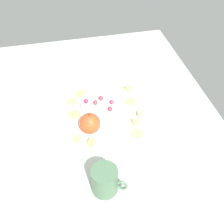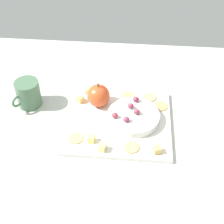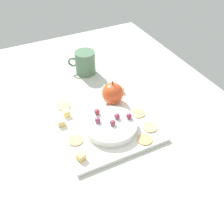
# 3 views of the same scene
# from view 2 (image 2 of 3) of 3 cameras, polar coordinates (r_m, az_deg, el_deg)

# --- Properties ---
(table) EXTENTS (1.24, 0.90, 0.05)m
(table) POSITION_cam_2_polar(r_m,az_deg,el_deg) (1.06, -0.27, -1.90)
(table) COLOR #B2B6AB
(table) RESTS_ON ground
(platter) EXTENTS (0.32, 0.30, 0.01)m
(platter) POSITION_cam_2_polar(r_m,az_deg,el_deg) (1.02, 1.15, -1.72)
(platter) COLOR silver
(platter) RESTS_ON table
(serving_dish) EXTENTS (0.16, 0.16, 0.02)m
(serving_dish) POSITION_cam_2_polar(r_m,az_deg,el_deg) (1.01, 3.76, -0.85)
(serving_dish) COLOR white
(serving_dish) RESTS_ON platter
(apple_whole) EXTENTS (0.07, 0.07, 0.07)m
(apple_whole) POSITION_cam_2_polar(r_m,az_deg,el_deg) (1.05, -2.40, 2.90)
(apple_whole) COLOR #D14B23
(apple_whole) RESTS_ON platter
(apple_stem) EXTENTS (0.01, 0.01, 0.01)m
(apple_stem) POSITION_cam_2_polar(r_m,az_deg,el_deg) (1.02, -2.47, 4.74)
(apple_stem) COLOR brown
(apple_stem) RESTS_ON apple_whole
(cheese_cube_0) EXTENTS (0.03, 0.03, 0.02)m
(cheese_cube_0) POSITION_cam_2_polar(r_m,az_deg,el_deg) (0.93, 7.84, -6.58)
(cheese_cube_0) COLOR #EEC269
(cheese_cube_0) RESTS_ON platter
(cheese_cube_1) EXTENTS (0.03, 0.03, 0.02)m
(cheese_cube_1) POSITION_cam_2_polar(r_m,az_deg,el_deg) (0.93, -1.76, -6.23)
(cheese_cube_1) COLOR #E8CE78
(cheese_cube_1) RESTS_ON platter
(cheese_cube_2) EXTENTS (0.02, 0.02, 0.02)m
(cheese_cube_2) POSITION_cam_2_polar(r_m,az_deg,el_deg) (1.11, -4.12, 3.69)
(cheese_cube_2) COLOR #F1C86E
(cheese_cube_2) RESTS_ON platter
(cheese_cube_3) EXTENTS (0.02, 0.02, 0.02)m
(cheese_cube_3) POSITION_cam_2_polar(r_m,az_deg,el_deg) (0.95, -3.73, -4.75)
(cheese_cube_3) COLOR #E6D26E
(cheese_cube_3) RESTS_ON platter
(cheese_cube_4) EXTENTS (0.03, 0.03, 0.02)m
(cheese_cube_4) POSITION_cam_2_polar(r_m,az_deg,el_deg) (1.08, -5.68, 2.24)
(cheese_cube_4) COLOR #EED369
(cheese_cube_4) RESTS_ON platter
(cracker_0) EXTENTS (0.05, 0.05, 0.00)m
(cracker_0) POSITION_cam_2_polar(r_m,az_deg,el_deg) (0.94, 3.40, -6.19)
(cracker_0) COLOR tan
(cracker_0) RESTS_ON platter
(cracker_1) EXTENTS (0.05, 0.05, 0.00)m
(cracker_1) POSITION_cam_2_polar(r_m,az_deg,el_deg) (0.96, -6.43, -4.61)
(cracker_1) COLOR tan
(cracker_1) RESTS_ON platter
(cracker_2) EXTENTS (0.05, 0.05, 0.00)m
(cracker_2) POSITION_cam_2_polar(r_m,az_deg,el_deg) (1.07, 8.51, 1.02)
(cracker_2) COLOR tan
(cracker_2) RESTS_ON platter
(cracker_3) EXTENTS (0.05, 0.05, 0.00)m
(cracker_3) POSITION_cam_2_polar(r_m,az_deg,el_deg) (1.10, 6.56, 2.56)
(cracker_3) COLOR tan
(cracker_3) RESTS_ON platter
(cracker_4) EXTENTS (0.05, 0.05, 0.00)m
(cracker_4) POSITION_cam_2_polar(r_m,az_deg,el_deg) (1.10, 2.72, 2.82)
(cracker_4) COLOR tan
(cracker_4) RESTS_ON platter
(grape_0) EXTENTS (0.02, 0.02, 0.02)m
(grape_0) POSITION_cam_2_polar(r_m,az_deg,el_deg) (1.01, 3.30, 1.07)
(grape_0) COLOR #97374B
(grape_0) RESTS_ON serving_dish
(grape_1) EXTENTS (0.02, 0.02, 0.02)m
(grape_1) POSITION_cam_2_polar(r_m,az_deg,el_deg) (0.98, 0.50, -0.60)
(grape_1) COLOR #973744
(grape_1) RESTS_ON serving_dish
(grape_2) EXTENTS (0.02, 0.02, 0.02)m
(grape_2) POSITION_cam_2_polar(r_m,az_deg,el_deg) (1.04, 4.24, 2.23)
(grape_2) COLOR #8F2C49
(grape_2) RESTS_ON serving_dish
(grape_3) EXTENTS (0.02, 0.02, 0.02)m
(grape_3) POSITION_cam_2_polar(r_m,az_deg,el_deg) (1.00, 4.39, 0.03)
(grape_3) COLOR #873647
(grape_3) RESTS_ON serving_dish
(grape_4) EXTENTS (0.02, 0.02, 0.02)m
(grape_4) POSITION_cam_2_polar(r_m,az_deg,el_deg) (0.97, 2.53, -1.32)
(grape_4) COLOR #883653
(grape_4) RESTS_ON serving_dish
(cup) EXTENTS (0.08, 0.10, 0.09)m
(cup) POSITION_cam_2_polar(r_m,az_deg,el_deg) (1.09, -14.53, 3.14)
(cup) COLOR #496B4E
(cup) RESTS_ON table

